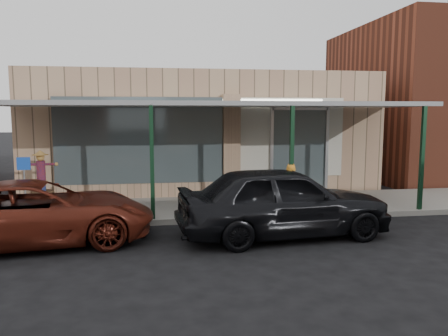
{
  "coord_description": "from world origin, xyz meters",
  "views": [
    {
      "loc": [
        -1.63,
        -8.78,
        2.8
      ],
      "look_at": [
        0.08,
        2.6,
        1.35
      ],
      "focal_mm": 35.0,
      "sensor_mm": 36.0,
      "label": 1
    }
  ],
  "objects": [
    {
      "name": "ground",
      "position": [
        0.0,
        0.0,
        0.0
      ],
      "size": [
        120.0,
        120.0,
        0.0
      ],
      "primitive_type": "plane",
      "color": "black",
      "rests_on": "ground"
    },
    {
      "name": "sidewalk",
      "position": [
        0.0,
        3.6,
        0.07
      ],
      "size": [
        40.0,
        3.2,
        0.15
      ],
      "primitive_type": "cube",
      "color": "gray",
      "rests_on": "ground"
    },
    {
      "name": "storefront",
      "position": [
        -0.0,
        8.16,
        2.09
      ],
      "size": [
        12.0,
        6.25,
        4.2
      ],
      "color": "tan",
      "rests_on": "ground"
    },
    {
      "name": "awning",
      "position": [
        0.0,
        3.56,
        3.01
      ],
      "size": [
        12.0,
        3.0,
        3.04
      ],
      "color": "slate",
      "rests_on": "ground"
    },
    {
      "name": "block_buildings_near",
      "position": [
        2.01,
        9.2,
        3.77
      ],
      "size": [
        61.0,
        8.0,
        8.0
      ],
      "color": "brown",
      "rests_on": "ground"
    },
    {
      "name": "barrel_scarecrow",
      "position": [
        -5.0,
        4.33,
        0.69
      ],
      "size": [
        0.94,
        0.79,
        1.6
      ],
      "rotation": [
        0.0,
        0.0,
        -0.36
      ],
      "color": "#4B341E",
      "rests_on": "sidewalk"
    },
    {
      "name": "barrel_pumpkin",
      "position": [
        3.03,
        3.94,
        0.38
      ],
      "size": [
        0.62,
        0.62,
        0.64
      ],
      "rotation": [
        0.0,
        0.0,
        -0.16
      ],
      "color": "#4B341E",
      "rests_on": "sidewalk"
    },
    {
      "name": "handicap_sign",
      "position": [
        -5.0,
        2.74,
        1.15
      ],
      "size": [
        0.32,
        0.04,
        1.55
      ],
      "rotation": [
        0.0,
        0.0,
        0.07
      ],
      "color": "gray",
      "rests_on": "sidewalk"
    },
    {
      "name": "parked_sedan",
      "position": [
        1.14,
        0.63,
        0.82
      ],
      "size": [
        4.97,
        2.4,
        1.64
      ],
      "rotation": [
        0.0,
        0.0,
        1.67
      ],
      "color": "black",
      "rests_on": "ground"
    },
    {
      "name": "car_maroon",
      "position": [
        -4.24,
        0.86,
        0.69
      ],
      "size": [
        5.24,
        3.03,
        1.37
      ],
      "primitive_type": "imported",
      "rotation": [
        0.0,
        0.0,
        1.73
      ],
      "color": "#521A10",
      "rests_on": "ground"
    }
  ]
}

